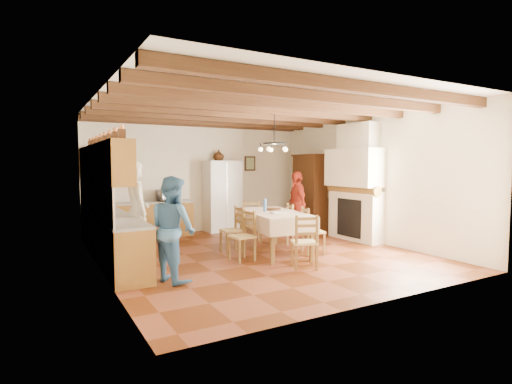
# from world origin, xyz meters

# --- Properties ---
(floor) EXTENTS (6.00, 6.50, 0.02)m
(floor) POSITION_xyz_m (0.00, 0.00, -0.01)
(floor) COLOR #51220B
(floor) RESTS_ON ground
(ceiling) EXTENTS (6.00, 6.50, 0.02)m
(ceiling) POSITION_xyz_m (0.00, 0.00, 3.01)
(ceiling) COLOR white
(ceiling) RESTS_ON ground
(wall_back) EXTENTS (6.00, 0.02, 3.00)m
(wall_back) POSITION_xyz_m (0.00, 3.26, 1.50)
(wall_back) COLOR beige
(wall_back) RESTS_ON ground
(wall_front) EXTENTS (6.00, 0.02, 3.00)m
(wall_front) POSITION_xyz_m (0.00, -3.26, 1.50)
(wall_front) COLOR beige
(wall_front) RESTS_ON ground
(wall_left) EXTENTS (0.02, 6.50, 3.00)m
(wall_left) POSITION_xyz_m (-3.01, 0.00, 1.50)
(wall_left) COLOR beige
(wall_left) RESTS_ON ground
(wall_right) EXTENTS (0.02, 6.50, 3.00)m
(wall_right) POSITION_xyz_m (3.01, 0.00, 1.50)
(wall_right) COLOR beige
(wall_right) RESTS_ON ground
(ceiling_beams) EXTENTS (6.00, 6.30, 0.16)m
(ceiling_beams) POSITION_xyz_m (0.00, 0.00, 2.91)
(ceiling_beams) COLOR #3B1E12
(ceiling_beams) RESTS_ON ground
(lower_cabinets_left) EXTENTS (0.60, 4.30, 0.86)m
(lower_cabinets_left) POSITION_xyz_m (-2.70, 1.05, 0.43)
(lower_cabinets_left) COLOR brown
(lower_cabinets_left) RESTS_ON ground
(lower_cabinets_back) EXTENTS (2.30, 0.60, 0.86)m
(lower_cabinets_back) POSITION_xyz_m (-1.55, 2.95, 0.43)
(lower_cabinets_back) COLOR brown
(lower_cabinets_back) RESTS_ON ground
(countertop_left) EXTENTS (0.62, 4.30, 0.04)m
(countertop_left) POSITION_xyz_m (-2.70, 1.05, 0.88)
(countertop_left) COLOR slate
(countertop_left) RESTS_ON lower_cabinets_left
(countertop_back) EXTENTS (2.34, 0.62, 0.04)m
(countertop_back) POSITION_xyz_m (-1.55, 2.95, 0.88)
(countertop_back) COLOR slate
(countertop_back) RESTS_ON lower_cabinets_back
(backsplash_left) EXTENTS (0.03, 4.30, 0.60)m
(backsplash_left) POSITION_xyz_m (-2.98, 1.05, 1.20)
(backsplash_left) COLOR silver
(backsplash_left) RESTS_ON ground
(backsplash_back) EXTENTS (2.30, 0.03, 0.60)m
(backsplash_back) POSITION_xyz_m (-1.55, 3.23, 1.20)
(backsplash_back) COLOR silver
(backsplash_back) RESTS_ON ground
(upper_cabinets) EXTENTS (0.35, 4.20, 0.70)m
(upper_cabinets) POSITION_xyz_m (-2.83, 1.05, 1.85)
(upper_cabinets) COLOR brown
(upper_cabinets) RESTS_ON ground
(fireplace) EXTENTS (0.56, 1.60, 2.80)m
(fireplace) POSITION_xyz_m (2.72, 0.20, 1.40)
(fireplace) COLOR silver
(fireplace) RESTS_ON ground
(wall_picture) EXTENTS (0.34, 0.03, 0.42)m
(wall_picture) POSITION_xyz_m (1.55, 3.23, 1.85)
(wall_picture) COLOR black
(wall_picture) RESTS_ON ground
(refrigerator) EXTENTS (0.99, 0.83, 1.92)m
(refrigerator) POSITION_xyz_m (0.55, 3.09, 0.96)
(refrigerator) COLOR silver
(refrigerator) RESTS_ON floor
(hutch) EXTENTS (0.55, 1.19, 2.10)m
(hutch) POSITION_xyz_m (2.75, 1.98, 1.05)
(hutch) COLOR #36200B
(hutch) RESTS_ON floor
(dining_table) EXTENTS (1.28, 2.09, 0.85)m
(dining_table) POSITION_xyz_m (0.33, -0.05, 0.77)
(dining_table) COLOR silver
(dining_table) RESTS_ON floor
(chandelier) EXTENTS (0.47, 0.47, 0.03)m
(chandelier) POSITION_xyz_m (0.33, -0.05, 2.25)
(chandelier) COLOR black
(chandelier) RESTS_ON ground
(chair_left_near) EXTENTS (0.44, 0.46, 0.96)m
(chair_left_near) POSITION_xyz_m (-0.54, -0.29, 0.48)
(chair_left_near) COLOR brown
(chair_left_near) RESTS_ON floor
(chair_left_far) EXTENTS (0.42, 0.44, 0.96)m
(chair_left_far) POSITION_xyz_m (-0.41, 0.43, 0.48)
(chair_left_far) COLOR brown
(chair_left_far) RESTS_ON floor
(chair_right_near) EXTENTS (0.50, 0.52, 0.96)m
(chair_right_near) POSITION_xyz_m (0.98, -0.50, 0.48)
(chair_right_near) COLOR brown
(chair_right_near) RESTS_ON floor
(chair_right_far) EXTENTS (0.50, 0.51, 0.96)m
(chair_right_far) POSITION_xyz_m (1.13, 0.26, 0.48)
(chair_right_far) COLOR brown
(chair_right_far) RESTS_ON floor
(chair_end_near) EXTENTS (0.54, 0.53, 0.96)m
(chair_end_near) POSITION_xyz_m (0.15, -1.33, 0.48)
(chair_end_near) COLOR brown
(chair_end_near) RESTS_ON floor
(chair_end_far) EXTENTS (0.54, 0.52, 0.96)m
(chair_end_far) POSITION_xyz_m (0.48, 1.15, 0.48)
(chair_end_far) COLOR brown
(chair_end_far) RESTS_ON floor
(person_man) EXTENTS (0.48, 0.71, 1.91)m
(person_man) POSITION_xyz_m (-2.34, 0.41, 0.96)
(person_man) COLOR beige
(person_man) RESTS_ON floor
(person_woman_blue) EXTENTS (0.82, 0.94, 1.65)m
(person_woman_blue) POSITION_xyz_m (-2.08, -0.93, 0.83)
(person_woman_blue) COLOR #376493
(person_woman_blue) RESTS_ON floor
(person_woman_red) EXTENTS (0.65, 1.04, 1.66)m
(person_woman_red) POSITION_xyz_m (1.81, 1.24, 0.83)
(person_woman_red) COLOR red
(person_woman_red) RESTS_ON floor
(microwave) EXTENTS (0.59, 0.47, 0.29)m
(microwave) POSITION_xyz_m (-0.97, 2.95, 1.04)
(microwave) COLOR silver
(microwave) RESTS_ON countertop_back
(fridge_vase) EXTENTS (0.37, 0.37, 0.31)m
(fridge_vase) POSITION_xyz_m (0.50, 3.09, 2.08)
(fridge_vase) COLOR #36200B
(fridge_vase) RESTS_ON refrigerator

